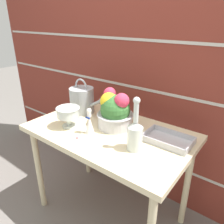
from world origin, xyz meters
name	(u,v)px	position (x,y,z in m)	size (l,w,h in m)	color
ground_plane	(109,212)	(0.00, 0.00, 0.00)	(12.00, 12.00, 0.00)	slate
brick_wall	(147,65)	(0.00, 0.47, 1.10)	(3.60, 0.08, 2.20)	maroon
patio_table	(109,141)	(0.00, 0.00, 0.66)	(1.08, 0.65, 0.74)	beige
watering_can	(82,100)	(-0.36, 0.12, 0.84)	(0.33, 0.19, 0.27)	#9EA3A8
crystal_pedestal_bowl	(68,113)	(-0.25, -0.12, 0.84)	(0.16, 0.16, 0.14)	silver
flower_planter	(114,111)	(-0.01, 0.07, 0.85)	(0.25, 0.25, 0.26)	#BCBCC1
glass_decanter	(135,133)	(0.26, -0.09, 0.84)	(0.09, 0.09, 0.31)	silver
figurine_vase	(90,123)	(-0.07, -0.11, 0.81)	(0.06, 0.06, 0.17)	white
wire_tray	(168,140)	(0.37, 0.10, 0.75)	(0.28, 0.18, 0.04)	#B7B7BC
fallen_petal	(77,138)	(-0.09, -0.21, 0.74)	(0.01, 0.01, 0.01)	#E03856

